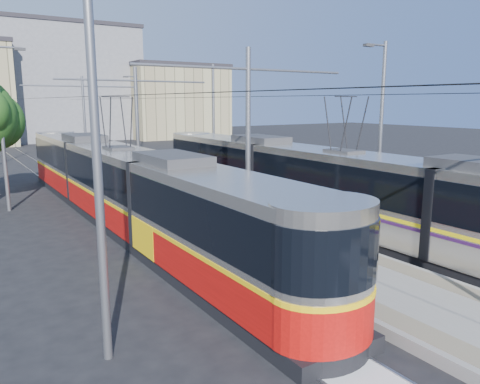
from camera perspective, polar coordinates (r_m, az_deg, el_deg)
ground at (r=13.36m, az=20.82°, el=-13.18°), size 160.00×160.00×0.00m
platform at (r=26.58m, az=-9.84°, el=-0.37°), size 4.00×50.00×0.30m
tactile_strip_left at (r=26.04m, az=-12.78°, el=-0.37°), size 0.70×50.00×0.01m
tactile_strip_right at (r=27.13m, az=-7.03°, el=0.27°), size 0.70×50.00×0.01m
rails at (r=26.60m, az=-9.83°, el=-0.65°), size 8.71×70.00×0.03m
tram_left at (r=21.07m, az=-14.40°, el=0.81°), size 2.43×27.76×5.50m
tram_right at (r=19.50m, az=12.36°, el=0.54°), size 2.43×29.04×5.50m
catenary at (r=23.48m, az=-7.45°, el=8.98°), size 9.20×70.00×7.00m
street_lamps at (r=29.83m, az=-13.12°, el=8.54°), size 15.18×38.22×8.00m
shelter at (r=22.33m, az=-5.22°, el=1.25°), size 0.67×1.08×2.38m
building_centre at (r=72.90m, az=-20.39°, el=12.33°), size 18.36×14.28×15.73m
building_right at (r=71.66m, az=-8.00°, el=10.91°), size 14.28×10.20×10.68m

